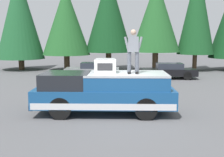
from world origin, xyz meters
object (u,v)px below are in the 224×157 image
at_px(compressor_unit, 105,66).
at_px(parked_car_grey, 93,70).
at_px(pickup_truck, 104,92).
at_px(person_on_truck_bed, 133,50).
at_px(parked_car_black, 168,71).

bearing_deg(compressor_unit, parked_car_grey, 8.20).
relative_size(pickup_truck, person_on_truck_bed, 3.28).
bearing_deg(parked_car_grey, parked_car_black, -93.58).
bearing_deg(parked_car_black, person_on_truck_bed, 162.64).
bearing_deg(person_on_truck_bed, parked_car_grey, 13.68).
bearing_deg(parked_car_grey, person_on_truck_bed, -166.32).
distance_m(pickup_truck, parked_car_grey, 10.38).
relative_size(person_on_truck_bed, parked_car_grey, 0.41).
relative_size(compressor_unit, person_on_truck_bed, 0.50).
relative_size(parked_car_black, parked_car_grey, 1.00).
bearing_deg(pickup_truck, parked_car_grey, 7.92).
distance_m(person_on_truck_bed, parked_car_black, 10.80).
bearing_deg(pickup_truck, person_on_truck_bed, -100.98).
bearing_deg(person_on_truck_bed, pickup_truck, 79.02).
relative_size(person_on_truck_bed, parked_car_black, 0.41).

